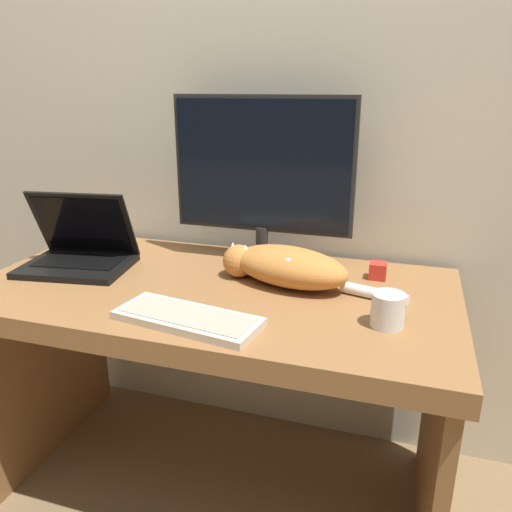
{
  "coord_description": "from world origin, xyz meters",
  "views": [
    {
      "loc": [
        0.52,
        -0.89,
        1.26
      ],
      "look_at": [
        0.14,
        0.32,
        0.83
      ],
      "focal_mm": 35.0,
      "sensor_mm": 36.0,
      "label": 1
    }
  ],
  "objects_px": {
    "monitor": "(262,178)",
    "coffee_mug": "(388,310)",
    "external_keyboard": "(188,318)",
    "cat": "(286,265)",
    "laptop": "(79,252)"
  },
  "relations": [
    {
      "from": "laptop",
      "to": "coffee_mug",
      "type": "xyz_separation_m",
      "value": [
        0.96,
        -0.13,
        -0.01
      ]
    },
    {
      "from": "monitor",
      "to": "external_keyboard",
      "type": "relative_size",
      "value": 1.51
    },
    {
      "from": "coffee_mug",
      "to": "laptop",
      "type": "bearing_deg",
      "value": 172.11
    },
    {
      "from": "external_keyboard",
      "to": "coffee_mug",
      "type": "distance_m",
      "value": 0.48
    },
    {
      "from": "monitor",
      "to": "coffee_mug",
      "type": "xyz_separation_m",
      "value": [
        0.42,
        -0.36,
        -0.23
      ]
    },
    {
      "from": "laptop",
      "to": "cat",
      "type": "height_order",
      "value": "laptop"
    },
    {
      "from": "laptop",
      "to": "external_keyboard",
      "type": "height_order",
      "value": "laptop"
    },
    {
      "from": "laptop",
      "to": "coffee_mug",
      "type": "relative_size",
      "value": 4.22
    },
    {
      "from": "monitor",
      "to": "external_keyboard",
      "type": "xyz_separation_m",
      "value": [
        -0.04,
        -0.48,
        -0.26
      ]
    },
    {
      "from": "laptop",
      "to": "coffee_mug",
      "type": "bearing_deg",
      "value": -16.18
    },
    {
      "from": "cat",
      "to": "external_keyboard",
      "type": "bearing_deg",
      "value": -103.31
    },
    {
      "from": "cat",
      "to": "monitor",
      "type": "bearing_deg",
      "value": 140.48
    },
    {
      "from": "laptop",
      "to": "external_keyboard",
      "type": "relative_size",
      "value": 0.93
    },
    {
      "from": "cat",
      "to": "coffee_mug",
      "type": "bearing_deg",
      "value": -17.54
    },
    {
      "from": "cat",
      "to": "coffee_mug",
      "type": "height_order",
      "value": "cat"
    }
  ]
}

